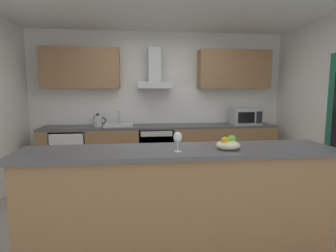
% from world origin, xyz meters
% --- Properties ---
extents(ground, '(5.73, 4.85, 0.02)m').
position_xyz_m(ground, '(0.00, 0.00, -0.01)').
color(ground, gray).
extents(wall_back, '(5.73, 0.12, 2.60)m').
position_xyz_m(wall_back, '(0.00, 1.98, 1.30)').
color(wall_back, white).
rests_on(wall_back, ground).
extents(backsplash_tile, '(4.02, 0.02, 0.66)m').
position_xyz_m(backsplash_tile, '(0.00, 1.91, 1.23)').
color(backsplash_tile, white).
extents(counter_back, '(4.16, 0.60, 0.90)m').
position_xyz_m(counter_back, '(0.00, 1.60, 0.45)').
color(counter_back, olive).
rests_on(counter_back, ground).
extents(counter_island, '(2.96, 0.64, 1.00)m').
position_xyz_m(counter_island, '(-0.05, -0.83, 0.50)').
color(counter_island, olive).
rests_on(counter_island, ground).
extents(upper_cabinets, '(4.11, 0.32, 0.70)m').
position_xyz_m(upper_cabinets, '(0.00, 1.75, 1.91)').
color(upper_cabinets, olive).
extents(oven, '(0.60, 0.62, 0.80)m').
position_xyz_m(oven, '(-0.10, 1.58, 0.46)').
color(oven, slate).
rests_on(oven, ground).
extents(refrigerator, '(0.58, 0.60, 0.85)m').
position_xyz_m(refrigerator, '(-1.58, 1.58, 0.43)').
color(refrigerator, white).
rests_on(refrigerator, ground).
extents(microwave, '(0.50, 0.38, 0.30)m').
position_xyz_m(microwave, '(1.56, 1.55, 1.05)').
color(microwave, '#B7BABC').
rests_on(microwave, counter_back).
extents(sink, '(0.50, 0.40, 0.26)m').
position_xyz_m(sink, '(-0.75, 1.59, 0.93)').
color(sink, silver).
rests_on(sink, counter_back).
extents(kettle, '(0.29, 0.15, 0.24)m').
position_xyz_m(kettle, '(-1.10, 1.54, 1.01)').
color(kettle, '#B7BABC').
rests_on(kettle, counter_back).
extents(range_hood, '(0.62, 0.45, 0.72)m').
position_xyz_m(range_hood, '(-0.10, 1.71, 1.79)').
color(range_hood, '#B7BABC').
extents(wine_glass, '(0.08, 0.08, 0.18)m').
position_xyz_m(wine_glass, '(-0.09, -0.95, 1.12)').
color(wine_glass, silver).
rests_on(wine_glass, counter_island).
extents(fruit_bowl, '(0.22, 0.22, 0.13)m').
position_xyz_m(fruit_bowl, '(0.39, -0.89, 1.04)').
color(fruit_bowl, beige).
rests_on(fruit_bowl, counter_island).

